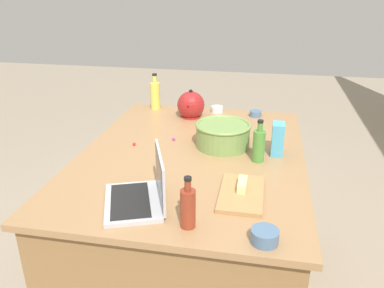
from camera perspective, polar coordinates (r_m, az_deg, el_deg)
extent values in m
plane|color=gray|center=(2.55, 0.00, -20.06)|extent=(12.00, 12.00, 0.00)
cube|color=olive|center=(2.27, 0.00, -12.03)|extent=(1.49, 1.09, 0.87)
cube|color=#9E754C|center=(2.05, 0.00, -1.67)|extent=(1.55, 1.15, 0.03)
cube|color=#B7B7BC|center=(1.61, -8.66, -8.42)|extent=(0.37, 0.32, 0.02)
cube|color=black|center=(1.60, -9.04, -8.12)|extent=(0.31, 0.24, 0.00)
cube|color=#B7B7BC|center=(1.56, -4.66, -4.69)|extent=(0.28, 0.12, 0.20)
cube|color=#333842|center=(1.56, -4.88, -4.71)|extent=(0.25, 0.10, 0.18)
cylinder|color=#72934C|center=(2.10, 4.55, 1.21)|extent=(0.29, 0.29, 0.12)
cylinder|color=black|center=(2.10, 4.55, 1.37)|extent=(0.24, 0.24, 0.11)
torus|color=#72934C|center=(2.08, 4.60, 2.77)|extent=(0.30, 0.30, 0.02)
cylinder|color=maroon|center=(1.43, -0.60, -9.46)|extent=(0.06, 0.06, 0.15)
cylinder|color=maroon|center=(1.38, -0.62, -6.08)|extent=(0.02, 0.02, 0.04)
cylinder|color=black|center=(1.36, -0.62, -5.09)|extent=(0.03, 0.03, 0.01)
cylinder|color=#4C8C38|center=(1.95, 9.74, -0.33)|extent=(0.06, 0.06, 0.16)
cylinder|color=#4C8C38|center=(1.91, 9.94, 2.48)|extent=(0.03, 0.03, 0.04)
cylinder|color=black|center=(1.90, 10.00, 3.28)|extent=(0.03, 0.03, 0.01)
cylinder|color=#DBC64C|center=(2.73, -5.40, 7.02)|extent=(0.07, 0.07, 0.18)
cylinder|color=#DBC64C|center=(2.70, -5.49, 9.42)|extent=(0.03, 0.03, 0.05)
cylinder|color=black|center=(2.69, -5.52, 10.08)|extent=(0.03, 0.03, 0.01)
cylinder|color=maroon|center=(2.58, -0.17, 4.12)|extent=(0.13, 0.13, 0.01)
sphere|color=maroon|center=(2.55, -0.17, 5.72)|extent=(0.18, 0.18, 0.18)
cone|color=maroon|center=(2.47, -0.55, 5.53)|extent=(0.08, 0.03, 0.07)
sphere|color=black|center=(2.53, -0.17, 7.73)|extent=(0.02, 0.02, 0.02)
cube|color=#AD7F4C|center=(1.66, 7.23, -7.23)|extent=(0.32, 0.18, 0.02)
cube|color=#F4E58C|center=(1.68, 7.36, -5.87)|extent=(0.11, 0.04, 0.04)
cylinder|color=slate|center=(2.61, 9.27, 4.41)|extent=(0.08, 0.08, 0.04)
cylinder|color=slate|center=(1.40, 10.59, -13.12)|extent=(0.10, 0.10, 0.05)
cylinder|color=white|center=(2.67, 3.69, 5.10)|extent=(0.08, 0.08, 0.04)
cube|color=#4CA5CC|center=(2.04, 12.43, 0.70)|extent=(0.09, 0.06, 0.17)
sphere|color=red|center=(2.15, -8.46, 0.01)|extent=(0.02, 0.02, 0.02)
sphere|color=orange|center=(2.38, 6.76, 2.42)|extent=(0.02, 0.02, 0.02)
sphere|color=red|center=(2.49, 5.12, 3.47)|extent=(0.02, 0.02, 0.02)
sphere|color=#CC3399|center=(2.20, -2.70, 0.75)|extent=(0.02, 0.02, 0.02)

